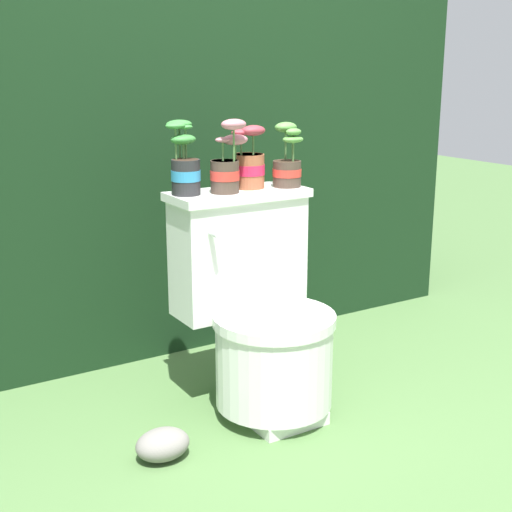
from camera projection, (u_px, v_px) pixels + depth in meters
ground_plane at (268, 410)px, 2.56m from camera, size 12.00×12.00×0.00m
hedge_backdrop at (143, 154)px, 3.22m from camera, size 2.88×0.81×1.61m
toilet at (259, 314)px, 2.52m from camera, size 0.50×0.56×0.77m
potted_plant_left at (185, 165)px, 2.42m from camera, size 0.11×0.13×0.25m
potted_plant_midleft at (227, 165)px, 2.45m from camera, size 0.14×0.12×0.26m
potted_plant_middle at (249, 165)px, 2.55m from camera, size 0.13×0.12×0.23m
potted_plant_midright at (287, 164)px, 2.58m from camera, size 0.11×0.12×0.23m
garden_stone at (163, 444)px, 2.23m from camera, size 0.17×0.14×0.10m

